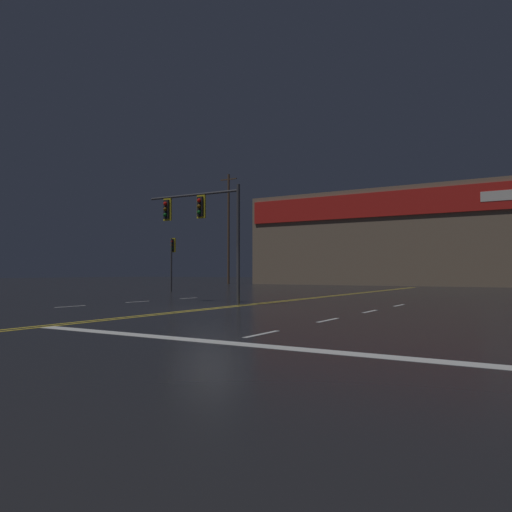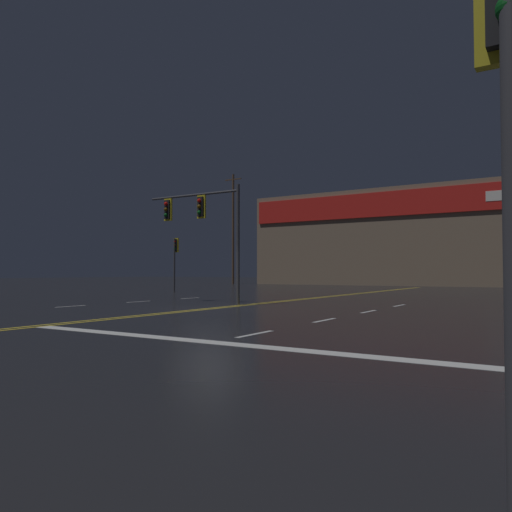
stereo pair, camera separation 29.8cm
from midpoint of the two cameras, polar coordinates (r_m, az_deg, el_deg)
ground_plane at (r=18.18m, az=-5.72°, el=-6.03°), size 200.00×200.00×0.00m
road_markings at (r=16.38m, az=-5.62°, el=-6.47°), size 15.85×60.00×0.01m
traffic_signal_median at (r=21.45m, az=-6.94°, el=4.59°), size 4.76×0.36×4.90m
traffic_signal_corner_northwest at (r=35.10m, az=-9.78°, el=0.44°), size 0.42×0.36×3.71m
building_backdrop at (r=54.58m, az=19.56°, el=1.98°), size 37.93×10.23×9.77m
utility_pole_row at (r=49.49m, az=15.46°, el=3.56°), size 45.71×0.26×12.71m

